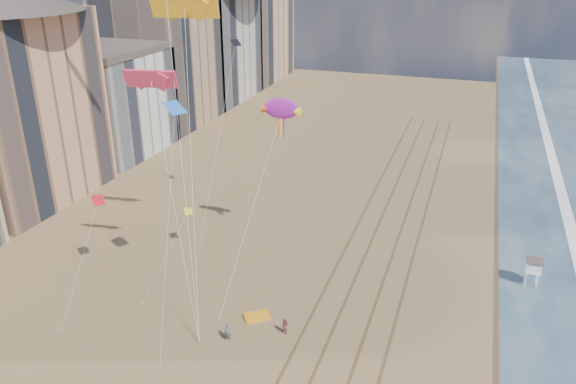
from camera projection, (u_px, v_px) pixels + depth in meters
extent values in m
plane|color=#42301E|center=(537.00, 252.00, 61.96)|extent=(260.00, 260.00, 0.00)
cube|color=brown|center=(337.00, 265.00, 59.30)|extent=(0.28, 120.00, 0.01)
cube|color=brown|center=(359.00, 269.00, 58.58)|extent=(0.28, 120.00, 0.01)
cube|color=brown|center=(386.00, 274.00, 57.75)|extent=(0.28, 120.00, 0.01)
cube|color=brown|center=(407.00, 277.00, 57.09)|extent=(0.28, 120.00, 0.01)
cube|color=tan|center=(10.00, 110.00, 71.23)|extent=(15.00, 20.00, 24.00)
cube|color=silver|center=(111.00, 103.00, 90.03)|extent=(14.00, 18.00, 16.00)
cube|color=#473D38|center=(104.00, 50.00, 86.66)|extent=(14.28, 18.36, 1.00)
cube|color=tan|center=(161.00, 48.00, 103.58)|extent=(16.00, 20.00, 28.00)
cube|color=#BCB2A3|center=(212.00, 48.00, 121.99)|extent=(15.00, 22.00, 22.00)
cube|color=tan|center=(249.00, 27.00, 140.45)|extent=(16.00, 24.00, 26.00)
cylinder|color=silver|center=(526.00, 281.00, 55.07)|extent=(0.11, 0.11, 1.60)
cylinder|color=silver|center=(537.00, 282.00, 54.75)|extent=(0.11, 0.11, 1.60)
cylinder|color=silver|center=(525.00, 275.00, 56.00)|extent=(0.11, 0.11, 1.60)
cylinder|color=silver|center=(537.00, 277.00, 55.68)|extent=(0.11, 0.11, 1.60)
cube|color=silver|center=(533.00, 271.00, 55.00)|extent=(1.42, 1.42, 0.11)
cube|color=silver|center=(534.00, 266.00, 54.79)|extent=(1.33, 1.33, 0.98)
cube|color=#473D38|center=(535.00, 261.00, 54.56)|extent=(1.60, 1.60, 0.09)
cube|color=orange|center=(257.00, 316.00, 50.82)|extent=(2.68, 2.52, 0.26)
ellipsoid|color=#901796|center=(281.00, 108.00, 54.95)|extent=(3.99, 0.75, 2.37)
cone|color=red|center=(267.00, 109.00, 55.44)|extent=(1.07, 0.89, 0.89)
cone|color=#FFFB1A|center=(295.00, 111.00, 54.59)|extent=(1.07, 0.89, 0.89)
cylinder|color=silver|center=(251.00, 214.00, 52.97)|extent=(0.03, 0.03, 20.23)
imported|color=#4F5565|center=(228.00, 332.00, 47.54)|extent=(0.69, 0.54, 1.69)
imported|color=#9C4F51|center=(285.00, 327.00, 48.34)|extent=(0.89, 0.78, 1.54)
cube|color=#FDAA1A|center=(184.00, 6.00, 47.28)|extent=(5.95, 1.94, 2.02)
cube|color=#CD2D4C|center=(151.00, 79.00, 45.27)|extent=(4.46, 1.50, 1.53)
plane|color=red|center=(98.00, 200.00, 52.61)|extent=(1.76, 1.79, 0.61)
plane|color=#C9DD17|center=(188.00, 211.00, 60.40)|extent=(1.45, 1.44, 0.43)
plane|color=black|center=(236.00, 43.00, 59.41)|extent=(1.57, 1.59, 0.58)
plane|color=blue|center=(175.00, 108.00, 43.52)|extent=(2.26, 2.32, 0.72)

